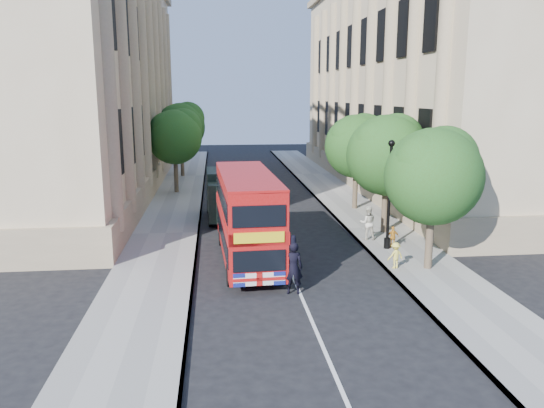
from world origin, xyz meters
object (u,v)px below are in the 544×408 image
object	(u,v)px
box_van	(225,196)
woman_pedestrian	(368,223)
police_constable	(293,268)
double_decker_bus	(247,215)
lamp_post	(389,199)

from	to	relation	value
box_van	woman_pedestrian	size ratio (longest dim) A/B	2.96
box_van	police_constable	xyz separation A→B (m)	(2.27, -12.32, -0.39)
box_van	woman_pedestrian	distance (m)	9.06
double_decker_bus	box_van	distance (m)	8.33
police_constable	double_decker_bus	bearing A→B (deg)	-65.45
lamp_post	box_van	xyz separation A→B (m)	(-7.54, 7.32, -1.11)
police_constable	lamp_post	bearing A→B (deg)	-131.66
police_constable	box_van	bearing A→B (deg)	-74.71
lamp_post	double_decker_bus	xyz separation A→B (m)	(-6.72, -0.94, -0.36)
police_constable	woman_pedestrian	xyz separation A→B (m)	(4.77, 6.64, -0.03)
lamp_post	double_decker_bus	bearing A→B (deg)	-172.02
box_van	police_constable	distance (m)	12.53
police_constable	woman_pedestrian	distance (m)	8.18
lamp_post	woman_pedestrian	distance (m)	2.30
lamp_post	double_decker_bus	distance (m)	6.80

